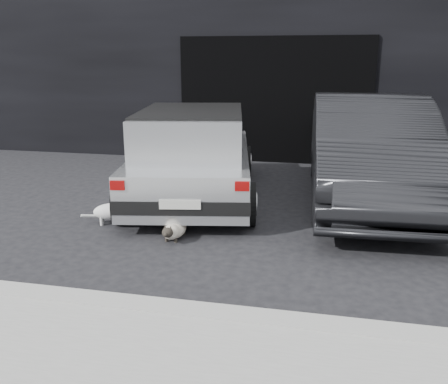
% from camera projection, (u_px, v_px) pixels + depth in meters
% --- Properties ---
extents(ground, '(80.00, 80.00, 0.00)m').
position_uv_depth(ground, '(171.00, 217.00, 6.70)').
color(ground, black).
rests_on(ground, ground).
extents(building_facade, '(34.00, 4.00, 5.00)m').
position_uv_depth(building_facade, '(284.00, 44.00, 11.47)').
color(building_facade, black).
rests_on(building_facade, ground).
extents(garage_opening, '(4.00, 0.10, 2.60)m').
position_uv_depth(garage_opening, '(274.00, 101.00, 9.90)').
color(garage_opening, black).
rests_on(garage_opening, ground).
extents(curb, '(18.00, 0.25, 0.12)m').
position_uv_depth(curb, '(187.00, 314.00, 4.04)').
color(curb, '#9A9A94').
rests_on(curb, ground).
extents(silver_hatchback, '(2.43, 4.09, 1.42)m').
position_uv_depth(silver_hatchback, '(193.00, 150.00, 7.40)').
color(silver_hatchback, silver).
rests_on(silver_hatchback, ground).
extents(second_car, '(1.92, 4.97, 1.61)m').
position_uv_depth(second_car, '(370.00, 149.00, 7.29)').
color(second_car, black).
rests_on(second_car, ground).
extents(cat_siamese, '(0.27, 0.72, 0.25)m').
position_uv_depth(cat_siamese, '(174.00, 231.00, 5.84)').
color(cat_siamese, beige).
rests_on(cat_siamese, ground).
extents(cat_white, '(0.72, 0.42, 0.36)m').
position_uv_depth(cat_white, '(116.00, 211.00, 6.40)').
color(cat_white, white).
rests_on(cat_white, ground).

